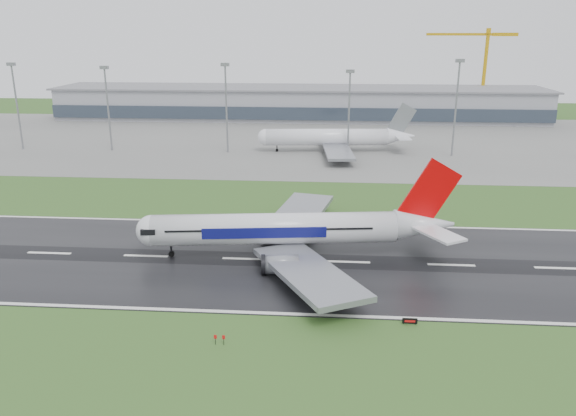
{
  "coord_description": "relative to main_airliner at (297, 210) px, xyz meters",
  "views": [
    {
      "loc": [
        16.2,
        -101.62,
        43.22
      ],
      "look_at": [
        7.59,
        12.0,
        7.0
      ],
      "focal_mm": 35.07,
      "sensor_mm": 36.0,
      "label": 1
    }
  ],
  "objects": [
    {
      "name": "parked_airliner",
      "position": [
        7.29,
        101.05,
        -0.71
      ],
      "size": [
        63.46,
        59.78,
        17.25
      ],
      "primitive_type": null,
      "rotation": [
        0.0,
        0.0,
        0.09
      ],
      "color": "silver",
      "rests_on": "apron"
    },
    {
      "name": "tower_crane",
      "position": [
        84.07,
        196.79,
        12.56
      ],
      "size": [
        44.0,
        11.82,
        43.95
      ],
      "primitive_type": null,
      "rotation": [
        0.0,
        0.0,
        -0.21
      ],
      "color": "#C8920C",
      "rests_on": "ground"
    },
    {
      "name": "floodmast_2",
      "position": [
        -31.43,
        96.79,
        6.03
      ],
      "size": [
        0.64,
        0.64,
        30.89
      ],
      "primitive_type": "cylinder",
      "color": "gray",
      "rests_on": "ground"
    },
    {
      "name": "floodmast_3",
      "position": [
        12.59,
        96.79,
        4.99
      ],
      "size": [
        0.64,
        0.64,
        28.81
      ],
      "primitive_type": "cylinder",
      "color": "gray",
      "rests_on": "ground"
    },
    {
      "name": "runway_sign",
      "position": [
        18.98,
        -26.76,
        -8.9
      ],
      "size": [
        2.3,
        0.75,
        1.04
      ],
      "primitive_type": null,
      "rotation": [
        0.0,
        0.0,
        0.22
      ],
      "color": "black",
      "rests_on": "ground"
    },
    {
      "name": "apron",
      "position": [
        -10.06,
        121.79,
        -9.38
      ],
      "size": [
        400.0,
        130.0,
        0.08
      ],
      "primitive_type": "cube",
      "color": "slate",
      "rests_on": "ground"
    },
    {
      "name": "main_airliner",
      "position": [
        0.0,
        0.0,
        0.0
      ],
      "size": [
        69.98,
        67.36,
        18.63
      ],
      "primitive_type": null,
      "rotation": [
        0.0,
        0.0,
        0.12
      ],
      "color": "silver",
      "rests_on": "runway"
    },
    {
      "name": "floodmast_4",
      "position": [
        49.74,
        96.79,
        6.85
      ],
      "size": [
        0.64,
        0.64,
        32.53
      ],
      "primitive_type": "cylinder",
      "color": "gray",
      "rests_on": "ground"
    },
    {
      "name": "runway",
      "position": [
        -10.06,
        -3.21,
        -9.37
      ],
      "size": [
        400.0,
        45.0,
        0.1
      ],
      "primitive_type": "cube",
      "color": "black",
      "rests_on": "ground"
    },
    {
      "name": "floodmast_1",
      "position": [
        -75.31,
        96.79,
        5.42
      ],
      "size": [
        0.64,
        0.64,
        29.68
      ],
      "primitive_type": "cylinder",
      "color": "gray",
      "rests_on": "ground"
    },
    {
      "name": "ground",
      "position": [
        -10.06,
        -3.21,
        -9.42
      ],
      "size": [
        520.0,
        520.0,
        0.0
      ],
      "primitive_type": "plane",
      "color": "#2B501D",
      "rests_on": "ground"
    },
    {
      "name": "floodmast_0",
      "position": [
        -109.91,
        96.79,
        5.93
      ],
      "size": [
        0.64,
        0.64,
        30.7
      ],
      "primitive_type": "cylinder",
      "color": "gray",
      "rests_on": "ground"
    },
    {
      "name": "terminal",
      "position": [
        -10.06,
        181.79,
        -1.92
      ],
      "size": [
        240.0,
        36.0,
        15.0
      ],
      "primitive_type": "cube",
      "color": "gray",
      "rests_on": "ground"
    }
  ]
}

